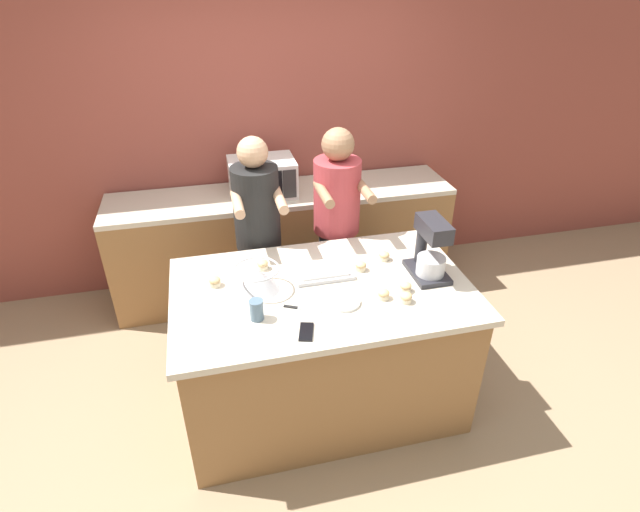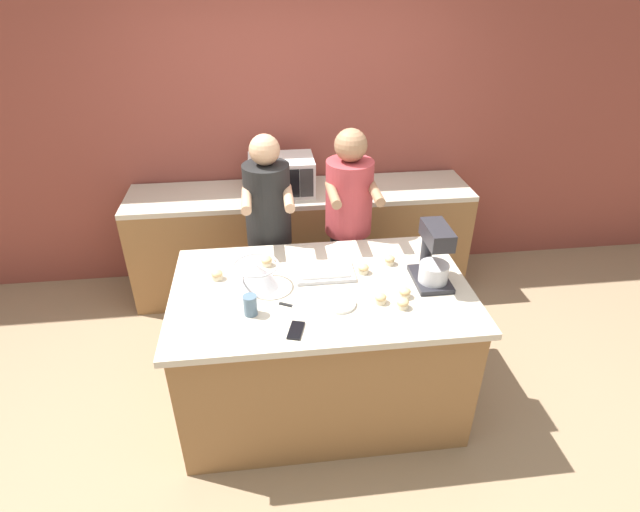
% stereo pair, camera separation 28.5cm
% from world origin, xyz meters
% --- Properties ---
extents(ground_plane, '(16.00, 16.00, 0.00)m').
position_xyz_m(ground_plane, '(0.00, 0.00, 0.00)').
color(ground_plane, '#937A5B').
extents(back_wall, '(10.00, 0.06, 2.70)m').
position_xyz_m(back_wall, '(0.00, 1.73, 1.35)').
color(back_wall, brown).
rests_on(back_wall, ground_plane).
extents(island_counter, '(1.73, 1.06, 0.90)m').
position_xyz_m(island_counter, '(0.00, 0.00, 0.45)').
color(island_counter, olive).
rests_on(island_counter, ground_plane).
extents(back_counter, '(2.80, 0.60, 0.92)m').
position_xyz_m(back_counter, '(0.00, 1.38, 0.46)').
color(back_counter, olive).
rests_on(back_counter, ground_plane).
extents(person_left, '(0.33, 0.50, 1.60)m').
position_xyz_m(person_left, '(-0.28, 0.72, 0.84)').
color(person_left, brown).
rests_on(person_left, ground_plane).
extents(person_right, '(0.34, 0.50, 1.61)m').
position_xyz_m(person_right, '(0.28, 0.72, 0.85)').
color(person_right, '#232328').
rests_on(person_right, ground_plane).
extents(stand_mixer, '(0.20, 0.30, 0.37)m').
position_xyz_m(stand_mixer, '(0.65, -0.02, 1.06)').
color(stand_mixer, '#232328').
rests_on(stand_mixer, island_counter).
extents(mixing_bowl, '(0.27, 0.27, 0.14)m').
position_xyz_m(mixing_bowl, '(-0.37, 0.07, 0.98)').
color(mixing_bowl, '#BCBCC1').
rests_on(mixing_bowl, island_counter).
extents(baking_tray, '(0.35, 0.23, 0.04)m').
position_xyz_m(baking_tray, '(0.04, 0.14, 0.92)').
color(baking_tray, '#BCBCC1').
rests_on(baking_tray, island_counter).
extents(microwave_oven, '(0.51, 0.38, 0.28)m').
position_xyz_m(microwave_oven, '(-0.15, 1.38, 1.06)').
color(microwave_oven, silver).
rests_on(microwave_oven, back_counter).
extents(cell_phone, '(0.11, 0.16, 0.01)m').
position_xyz_m(cell_phone, '(-0.18, -0.38, 0.91)').
color(cell_phone, black).
rests_on(cell_phone, island_counter).
extents(drinking_glass, '(0.07, 0.07, 0.12)m').
position_xyz_m(drinking_glass, '(-0.41, -0.21, 0.96)').
color(drinking_glass, slate).
rests_on(drinking_glass, island_counter).
extents(small_plate, '(0.19, 0.19, 0.02)m').
position_xyz_m(small_plate, '(0.08, -0.18, 0.91)').
color(small_plate, white).
rests_on(small_plate, island_counter).
extents(knife, '(0.20, 0.11, 0.01)m').
position_xyz_m(knife, '(-0.17, -0.18, 0.90)').
color(knife, '#BCBCC1').
rests_on(knife, island_counter).
extents(cupcake_0, '(0.07, 0.07, 0.06)m').
position_xyz_m(cupcake_0, '(0.42, -0.25, 0.93)').
color(cupcake_0, beige).
rests_on(cupcake_0, island_counter).
extents(cupcake_1, '(0.07, 0.07, 0.06)m').
position_xyz_m(cupcake_1, '(-0.31, 0.28, 0.93)').
color(cupcake_1, beige).
rests_on(cupcake_1, island_counter).
extents(cupcake_2, '(0.07, 0.07, 0.06)m').
position_xyz_m(cupcake_2, '(0.45, -0.15, 0.93)').
color(cupcake_2, beige).
rests_on(cupcake_2, island_counter).
extents(cupcake_3, '(0.07, 0.07, 0.06)m').
position_xyz_m(cupcake_3, '(0.45, 0.21, 0.93)').
color(cupcake_3, beige).
rests_on(cupcake_3, island_counter).
extents(cupcake_4, '(0.07, 0.07, 0.06)m').
position_xyz_m(cupcake_4, '(0.31, -0.19, 0.93)').
color(cupcake_4, beige).
rests_on(cupcake_4, island_counter).
extents(cupcake_5, '(0.07, 0.07, 0.06)m').
position_xyz_m(cupcake_5, '(-0.60, 0.16, 0.93)').
color(cupcake_5, beige).
rests_on(cupcake_5, island_counter).
extents(cupcake_6, '(0.07, 0.07, 0.06)m').
position_xyz_m(cupcake_6, '(0.27, 0.12, 0.93)').
color(cupcake_6, beige).
rests_on(cupcake_6, island_counter).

